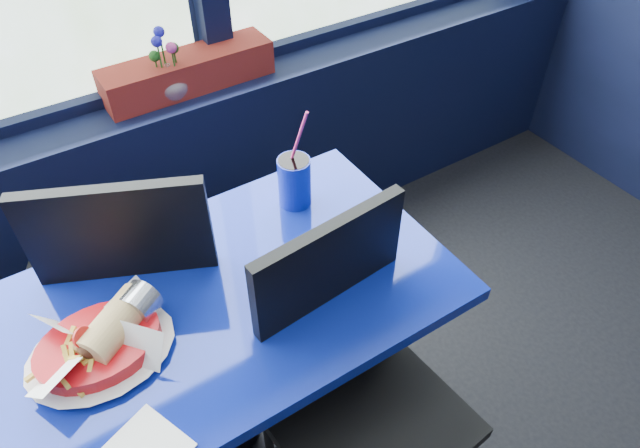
% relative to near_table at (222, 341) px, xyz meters
% --- Properties ---
extents(window_sill, '(5.00, 0.26, 0.80)m').
position_rel_near_table_xyz_m(window_sill, '(-0.30, 0.87, -0.17)').
color(window_sill, black).
rests_on(window_sill, ground).
extents(near_table, '(1.20, 0.70, 0.75)m').
position_rel_near_table_xyz_m(near_table, '(0.00, 0.00, 0.00)').
color(near_table, black).
rests_on(near_table, ground).
extents(chair_near_front, '(0.48, 0.49, 0.99)m').
position_rel_near_table_xyz_m(chair_near_front, '(0.24, -0.27, 0.00)').
color(chair_near_front, black).
rests_on(chair_near_front, ground).
extents(chair_near_back, '(0.62, 0.62, 1.03)m').
position_rel_near_table_xyz_m(chair_near_back, '(-0.19, 0.32, 0.02)').
color(chair_near_back, black).
rests_on(chair_near_back, ground).
extents(planter_box, '(0.61, 0.16, 0.12)m').
position_rel_near_table_xyz_m(planter_box, '(0.33, 0.88, 0.29)').
color(planter_box, maroon).
rests_on(planter_box, window_sill).
extents(flower_vase, '(0.15, 0.16, 0.25)m').
position_rel_near_table_xyz_m(flower_vase, '(0.25, 0.85, 0.31)').
color(flower_vase, silver).
rests_on(flower_vase, window_sill).
extents(food_basket, '(0.33, 0.32, 0.11)m').
position_rel_near_table_xyz_m(food_basket, '(-0.27, -0.01, 0.22)').
color(food_basket, '#BB0C12').
rests_on(food_basket, near_table).
extents(ketchup_bottle, '(0.06, 0.06, 0.21)m').
position_rel_near_table_xyz_m(ketchup_bottle, '(-0.14, 0.27, 0.27)').
color(ketchup_bottle, '#BB0C12').
rests_on(ketchup_bottle, near_table).
extents(soda_cup, '(0.09, 0.09, 0.32)m').
position_rel_near_table_xyz_m(soda_cup, '(0.36, 0.20, 0.26)').
color(soda_cup, '#0E1C9B').
rests_on(soda_cup, near_table).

